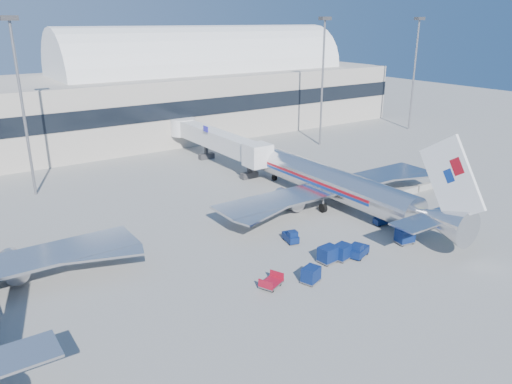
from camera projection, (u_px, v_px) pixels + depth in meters
ground at (293, 236)px, 53.79m from camera, size 260.00×260.00×0.00m
terminal at (36, 107)px, 87.85m from camera, size 170.00×28.15×21.00m
airliner_main at (334, 183)px, 61.67m from camera, size 32.00×37.26×12.07m
jetbridge_near at (212, 138)px, 80.62m from camera, size 4.40×27.50×6.25m
mast_west at (19, 82)px, 61.78m from camera, size 2.00×1.20×22.60m
mast_east at (323, 63)px, 88.32m from camera, size 2.00×1.20×22.60m
mast_far_east at (416, 57)px, 101.60m from camera, size 2.00×1.20×22.60m
barrier_near at (392, 196)px, 64.77m from camera, size 3.00×0.55×0.90m
barrier_mid at (409, 191)px, 66.52m from camera, size 3.00×0.55×0.90m
barrier_far at (425, 187)px, 68.27m from camera, size 3.00×0.55×0.90m
tug_lead at (359, 250)px, 48.88m from camera, size 2.62×1.92×1.54m
tug_right at (382, 220)px, 56.66m from camera, size 2.16×1.37×1.31m
tug_left at (291, 237)px, 52.15m from camera, size 1.50×2.32×1.40m
cart_train_a at (342, 252)px, 48.35m from camera, size 2.00×1.69×1.54m
cart_train_b at (328, 254)px, 47.75m from camera, size 1.97×1.58×1.63m
cart_train_c at (311, 274)px, 44.09m from camera, size 2.00×1.76×1.47m
cart_solo_near at (405, 236)px, 51.81m from camera, size 2.03×1.67×1.60m
cart_solo_far at (434, 219)px, 56.10m from camera, size 2.21×1.87×1.70m
cart_open_red at (271, 283)px, 43.42m from camera, size 2.46×2.14×0.55m
ramp_worker at (457, 230)px, 52.96m from camera, size 0.82×0.85×1.97m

